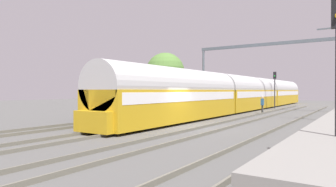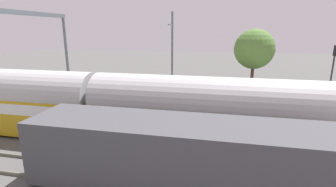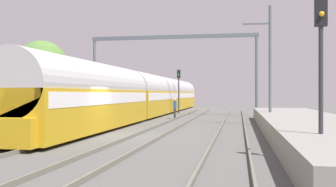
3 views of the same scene
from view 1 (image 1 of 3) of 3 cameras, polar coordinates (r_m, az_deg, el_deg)
name	(u,v)px [view 1 (image 1 of 3)]	position (r m, az deg, el deg)	size (l,w,h in m)	color
ground	(187,126)	(19.56, 3.56, -6.21)	(120.00, 120.00, 0.00)	#535250
track_far_west	(117,120)	(23.11, -9.63, -4.98)	(1.52, 60.00, 0.16)	#676457
track_west	(161,123)	(20.61, -1.34, -5.64)	(1.52, 60.00, 0.16)	#676457
track_east	(216,127)	(18.65, 8.98, -6.30)	(1.52, 60.00, 0.16)	#676457
track_far_east	(285,132)	(17.42, 21.24, -6.82)	(1.52, 60.00, 0.16)	#676457
passenger_train	(248,93)	(37.18, 14.89, 0.03)	(2.93, 49.20, 3.82)	gold
freight_car	(150,100)	(26.29, -3.36, -1.26)	(2.80, 13.00, 2.70)	#47474C
person_crossing	(262,103)	(31.49, 17.41, -1.79)	(0.24, 0.40, 1.73)	#313131
railway_signal_far	(275,85)	(41.34, 19.52, 1.55)	(0.36, 0.30, 4.73)	#2D2D33
catenary_gantry	(266,60)	(37.02, 18.00, 6.11)	(16.47, 0.28, 7.86)	slate
tree_west_background	(165,72)	(40.72, -0.53, 4.06)	(5.21, 5.21, 7.41)	#4C3826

